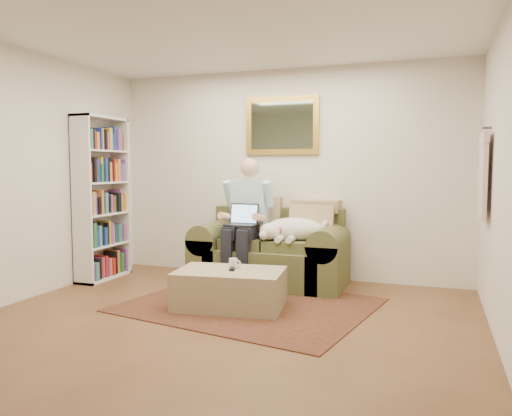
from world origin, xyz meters
The scene contains 12 objects.
room_shell centered at (0.00, 0.35, 1.30)m, with size 4.51×5.00×2.61m.
rug centered at (0.04, 1.06, 0.01)m, with size 2.31×1.85×0.01m, color #302213.
sofa centered at (-0.05, 2.02, 0.31)m, with size 1.77×0.90×1.06m.
seated_man centered at (-0.31, 1.86, 0.75)m, with size 0.58×0.83×1.49m, color #8CCBD8, non-canonical shape.
laptop centered at (-0.31, 1.79, 0.78)m, with size 0.34×0.27×0.25m.
sleeping_dog centered at (0.27, 1.93, 0.68)m, with size 0.73×0.46×0.27m, color white, non-canonical shape.
ottoman centered at (-0.10, 0.91, 0.19)m, with size 1.04×0.66×0.38m, color tan.
coffee_mug centered at (-0.11, 1.00, 0.43)m, with size 0.08×0.08×0.10m, color white.
tv_remote centered at (-0.09, 0.93, 0.39)m, with size 0.05×0.15×0.02m, color black.
bookshelf centered at (-2.10, 1.60, 1.00)m, with size 0.28×0.80×2.00m, color white, non-canonical shape.
wall_mirror centered at (-0.05, 2.47, 1.90)m, with size 0.94×0.04×0.72m.
hanging_shirt centered at (2.19, 1.60, 1.35)m, with size 0.06×0.52×0.90m, color beige, non-canonical shape.
Camera 1 is at (1.76, -3.54, 1.38)m, focal length 35.00 mm.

